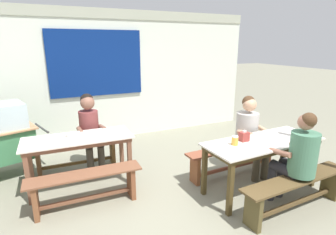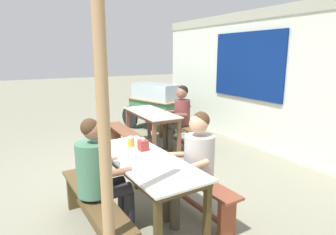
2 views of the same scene
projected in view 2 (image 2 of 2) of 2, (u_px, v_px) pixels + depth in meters
The scene contains 16 objects.
ground_plane at pixel (124, 174), 4.68m from camera, with size 40.00×40.00×0.00m, color gray.
backdrop_wall at pixel (260, 77), 5.77m from camera, with size 6.70×0.23×2.75m.
dining_table_far at pixel (151, 116), 5.81m from camera, with size 1.53×0.66×0.76m.
dining_table_near at pixel (144, 165), 3.24m from camera, with size 1.76×0.74×0.76m.
bench_far_back at pixel (177, 131), 6.16m from camera, with size 1.43×0.28×0.47m.
bench_far_front at pixel (124, 138), 5.63m from camera, with size 1.44×0.33×0.47m.
bench_near_back at pixel (187, 183), 3.62m from camera, with size 1.71×0.32×0.47m.
bench_near_front at pixel (94, 209), 3.02m from camera, with size 1.67×0.34×0.47m.
food_cart at pixel (155, 103), 7.31m from camera, with size 1.92×1.19×1.17m.
person_center_facing at pixel (179, 112), 5.83m from camera, with size 0.44×0.55×1.29m.
person_near_front at pixel (100, 172), 2.94m from camera, with size 0.45×0.56×1.30m.
person_right_near_table at pixel (194, 159), 3.30m from camera, with size 0.46×0.61×1.27m.
tissue_box at pixel (143, 145), 3.49m from camera, with size 0.12×0.10×0.15m.
condiment_jar at pixel (131, 142), 3.63m from camera, with size 0.09×0.09×0.12m.
soup_bowl at pixel (152, 110), 5.90m from camera, with size 0.14×0.14×0.05m, color silver.
wooden_support_post at pixel (105, 143), 2.14m from camera, with size 0.09×0.09×2.52m, color tan.
Camera 2 is at (4.16, -1.52, 1.90)m, focal length 30.96 mm.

